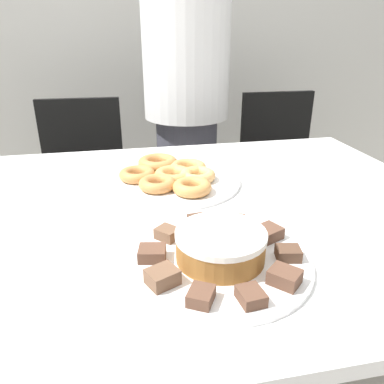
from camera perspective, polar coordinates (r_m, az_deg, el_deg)
wall_back at (r=2.49m, az=-9.19°, el=25.96°), size 8.00×0.05×2.60m
table at (r=1.00m, az=-2.10°, el=-6.67°), size 1.48×1.07×0.77m
person_standing at (r=1.84m, az=-0.85°, el=13.07°), size 0.40×0.40×1.63m
office_chair_left at (r=1.92m, az=-15.98°, el=-1.04°), size 0.45×0.45×0.88m
office_chair_right at (r=2.09m, az=13.55°, el=1.29°), size 0.44×0.44×0.88m
plate_cake at (r=0.74m, az=4.29°, el=-10.39°), size 0.35×0.35×0.01m
plate_donuts at (r=1.10m, az=-2.82°, el=1.67°), size 0.39×0.39×0.01m
frosted_cake at (r=0.72m, az=4.37°, el=-8.11°), size 0.17×0.17×0.06m
lamington_0 at (r=0.81m, az=11.45°, el=-6.12°), size 0.07×0.07×0.02m
lamington_1 at (r=0.84m, az=6.45°, el=-4.59°), size 0.06×0.06×0.03m
lamington_2 at (r=0.83m, az=0.91°, el=-4.63°), size 0.04×0.05×0.03m
lamington_3 at (r=0.79m, az=-3.77°, el=-6.30°), size 0.06×0.06×0.02m
lamington_4 at (r=0.73m, az=-6.09°, el=-9.28°), size 0.06×0.05×0.02m
lamington_5 at (r=0.66m, az=-4.52°, el=-12.76°), size 0.07×0.06×0.03m
lamington_6 at (r=0.63m, az=1.38°, el=-15.56°), size 0.06×0.06×0.02m
lamington_7 at (r=0.63m, az=8.96°, el=-15.40°), size 0.04×0.05×0.02m
lamington_8 at (r=0.68m, az=13.92°, el=-12.44°), size 0.07×0.07×0.03m
lamington_9 at (r=0.75m, az=14.44°, el=-9.02°), size 0.05×0.05×0.02m
donut_0 at (r=1.10m, az=-2.84°, el=2.64°), size 0.11×0.11×0.03m
donut_1 at (r=1.09m, az=0.85°, el=2.56°), size 0.10×0.10×0.03m
donut_2 at (r=1.15m, az=-0.63°, el=3.76°), size 0.11×0.11×0.03m
donut_3 at (r=1.19m, az=-5.24°, el=4.44°), size 0.12×0.12×0.04m
donut_4 at (r=1.11m, az=-8.38°, el=2.67°), size 0.11×0.11×0.03m
donut_5 at (r=1.03m, az=-5.31°, el=1.26°), size 0.10×0.10×0.03m
donut_6 at (r=1.01m, az=0.01°, el=0.75°), size 0.11×0.11×0.03m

